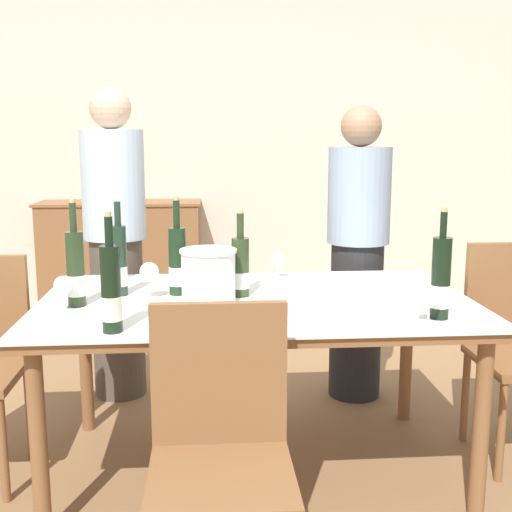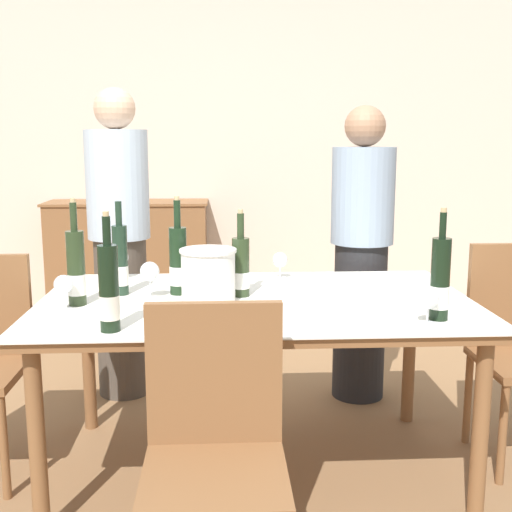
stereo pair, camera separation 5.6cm
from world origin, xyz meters
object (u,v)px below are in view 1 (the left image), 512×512
(wine_glass_2, at_px, (149,273))
(chair_near_front, at_px, (220,438))
(wine_bottle_4, at_px, (111,291))
(wine_bottle_0, at_px, (177,262))
(person_guest_left, at_px, (358,255))
(wine_glass_0, at_px, (429,299))
(ice_bucket, at_px, (208,274))
(wine_glass_4, at_px, (278,261))
(sideboard_cabinet, at_px, (122,258))
(person_host, at_px, (116,245))
(dining_table, at_px, (256,314))
(wine_glass_3, at_px, (117,259))
(wine_bottle_1, at_px, (119,262))
(wine_bottle_2, at_px, (441,280))
(wine_bottle_3, at_px, (240,268))
(wine_glass_1, at_px, (63,287))
(wine_bottle_5, at_px, (76,270))

(wine_glass_2, bearing_deg, chair_near_front, -71.55)
(wine_bottle_4, distance_m, chair_near_front, 0.62)
(wine_bottle_0, relative_size, person_guest_left, 0.26)
(wine_glass_0, relative_size, person_guest_left, 0.08)
(ice_bucket, distance_m, chair_near_front, 0.81)
(chair_near_front, bearing_deg, wine_bottle_0, 100.14)
(wine_bottle_0, xyz_separation_m, wine_glass_4, (0.46, 0.28, -0.06))
(sideboard_cabinet, bearing_deg, wine_glass_0, -63.80)
(wine_bottle_4, height_order, wine_glass_2, wine_bottle_4)
(wine_glass_4, bearing_deg, wine_glass_2, -148.42)
(wine_bottle_0, distance_m, person_host, 0.86)
(wine_glass_2, distance_m, wine_glass_4, 0.67)
(person_guest_left, bearing_deg, wine_glass_4, -140.89)
(dining_table, bearing_deg, wine_glass_3, 145.46)
(wine_bottle_1, xyz_separation_m, wine_bottle_2, (1.21, -0.45, -0.00))
(wine_bottle_3, height_order, wine_glass_4, wine_bottle_3)
(wine_glass_1, height_order, person_guest_left, person_guest_left)
(wine_glass_0, bearing_deg, person_host, 134.63)
(wine_bottle_3, bearing_deg, wine_glass_4, 59.51)
(wine_bottle_1, xyz_separation_m, wine_bottle_5, (-0.15, -0.16, 0.00))
(wine_glass_2, bearing_deg, person_guest_left, 35.17)
(dining_table, relative_size, wine_glass_4, 14.06)
(wine_bottle_2, distance_m, person_guest_left, 1.12)
(ice_bucket, height_order, wine_glass_0, ice_bucket)
(wine_bottle_3, xyz_separation_m, wine_glass_0, (0.65, -0.46, -0.03))
(wine_bottle_4, height_order, wine_glass_4, wine_bottle_4)
(sideboard_cabinet, bearing_deg, wine_bottle_0, -77.21)
(dining_table, height_order, wine_bottle_2, wine_bottle_2)
(sideboard_cabinet, height_order, wine_glass_4, sideboard_cabinet)
(wine_bottle_2, relative_size, person_host, 0.25)
(ice_bucket, height_order, wine_bottle_1, wine_bottle_1)
(wine_bottle_2, relative_size, wine_glass_4, 3.25)
(wine_glass_1, xyz_separation_m, person_host, (0.06, 1.03, -0.01))
(wine_bottle_2, bearing_deg, wine_bottle_5, 168.07)
(wine_bottle_0, bearing_deg, wine_glass_1, -149.54)
(ice_bucket, xyz_separation_m, wine_bottle_1, (-0.37, 0.15, 0.03))
(wine_bottle_0, bearing_deg, wine_glass_0, -29.31)
(wine_bottle_0, height_order, wine_bottle_1, wine_bottle_0)
(wine_bottle_5, xyz_separation_m, wine_glass_0, (1.30, -0.35, -0.05))
(wine_bottle_0, xyz_separation_m, wine_bottle_4, (-0.20, -0.53, 0.01))
(ice_bucket, height_order, wine_glass_1, ice_bucket)
(wine_bottle_0, bearing_deg, wine_bottle_1, 179.41)
(wine_bottle_0, distance_m, wine_bottle_1, 0.24)
(dining_table, bearing_deg, wine_glass_1, -169.68)
(wine_bottle_2, distance_m, wine_glass_1, 1.40)
(wine_bottle_0, bearing_deg, sideboard_cabinet, 102.79)
(wine_bottle_1, height_order, wine_glass_2, wine_bottle_1)
(wine_glass_4, distance_m, person_guest_left, 0.61)
(wine_glass_3, height_order, person_host, person_host)
(dining_table, height_order, wine_glass_2, wine_glass_2)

